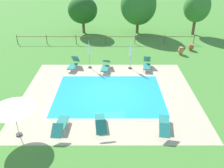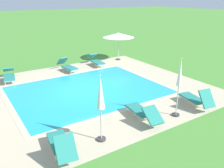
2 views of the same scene
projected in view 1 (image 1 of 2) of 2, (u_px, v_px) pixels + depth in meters
The scene contains 19 objects.
ground_plane at pixel (109, 94), 17.52m from camera, with size 160.00×160.00×0.00m, color #478433.
pool_deck_paving at pixel (109, 94), 17.51m from camera, with size 12.50×10.60×0.01m, color #BCAD8E.
swimming_pool_water at pixel (109, 94), 17.51m from camera, with size 7.77×5.87×0.01m, color #23A8C1.
pool_coping_rim at pixel (109, 94), 17.51m from camera, with size 8.25×6.35×0.01m.
sun_lounger_north_near_steps at pixel (146, 64), 21.27m from camera, with size 0.85×1.93×0.98m.
sun_lounger_north_mid at pixel (100, 123), 13.99m from camera, with size 0.82×2.01×0.89m.
sun_lounger_north_far at pixel (164, 124), 13.90m from camera, with size 0.93×2.14×0.72m.
sun_lounger_north_end at pixel (60, 125), 13.82m from camera, with size 0.71×2.06×0.80m.
sun_lounger_south_near_corner at pixel (73, 64), 21.29m from camera, with size 0.95×1.92×1.01m.
sun_lounger_south_far at pixel (105, 66), 20.98m from camera, with size 0.85×2.09×0.79m.
patio_umbrella_open_by_bench at pixel (12, 107), 12.67m from camera, with size 2.43×2.43×2.17m.
patio_umbrella_closed_row_west at pixel (130, 51), 20.68m from camera, with size 0.32×0.32×2.45m.
patio_umbrella_closed_row_centre at pixel (89, 50), 20.82m from camera, with size 0.32×0.32×2.54m.
terracotta_urn_near_fence at pixel (190, 47), 25.33m from camera, with size 0.59×0.59×0.63m.
terracotta_urn_by_tree at pixel (180, 50), 24.28m from camera, with size 0.57×0.57×0.76m.
perimeter_fence at pixel (105, 38), 26.93m from camera, with size 20.05×0.08×1.05m.
tree_far_west at pixel (82, 10), 29.70m from camera, with size 3.63×3.63×4.52m.
tree_west_mid at pixel (138, 5), 29.33m from camera, with size 4.37×4.37×5.85m.
tree_centre at pixel (196, 7), 28.87m from camera, with size 3.19×3.19×5.28m.
Camera 1 is at (0.22, -15.00, 9.08)m, focal length 38.45 mm.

